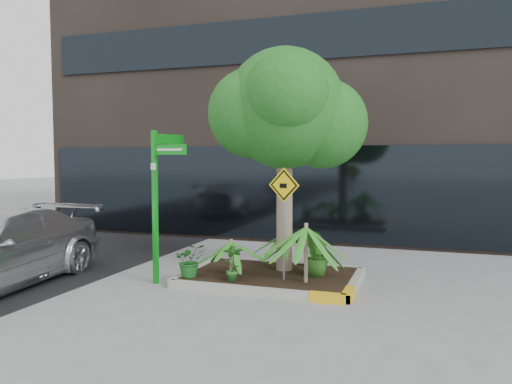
% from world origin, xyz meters
% --- Properties ---
extents(ground, '(80.00, 80.00, 0.00)m').
position_xyz_m(ground, '(0.00, 0.00, 0.00)').
color(ground, gray).
rests_on(ground, ground).
extents(building, '(18.00, 8.00, 15.00)m').
position_xyz_m(building, '(0.50, 8.50, 7.50)').
color(building, '#2D2621').
rests_on(building, ground).
extents(planter, '(3.35, 2.36, 0.15)m').
position_xyz_m(planter, '(0.23, 0.27, 0.10)').
color(planter, '#9E9E99').
rests_on(planter, ground).
extents(tree, '(3.05, 2.71, 4.58)m').
position_xyz_m(tree, '(0.35, 0.69, 3.34)').
color(tree, gray).
rests_on(tree, ground).
extents(palm_front, '(1.20, 1.20, 1.34)m').
position_xyz_m(palm_front, '(0.99, -0.17, 1.15)').
color(palm_front, gray).
rests_on(palm_front, ground).
extents(palm_left, '(0.77, 0.77, 0.86)m').
position_xyz_m(palm_left, '(-0.48, -0.09, 0.79)').
color(palm_left, gray).
rests_on(palm_left, ground).
extents(palm_back, '(0.81, 0.81, 0.90)m').
position_xyz_m(palm_back, '(0.29, 0.80, 0.82)').
color(palm_back, gray).
rests_on(palm_back, ground).
extents(shrub_a, '(0.80, 0.80, 0.64)m').
position_xyz_m(shrub_a, '(-1.15, -0.49, 0.47)').
color(shrub_a, '#18571B').
rests_on(shrub_a, planter).
extents(shrub_b, '(0.61, 0.61, 0.83)m').
position_xyz_m(shrub_b, '(1.07, 0.35, 0.57)').
color(shrub_b, '#2A5E1C').
rests_on(shrub_b, planter).
extents(shrub_c, '(0.47, 0.47, 0.69)m').
position_xyz_m(shrub_c, '(-0.26, -0.55, 0.50)').
color(shrub_c, '#245F1D').
rests_on(shrub_c, planter).
extents(shrub_d, '(0.56, 0.56, 0.76)m').
position_xyz_m(shrub_d, '(0.95, 1.09, 0.53)').
color(shrub_d, '#2C641D').
rests_on(shrub_d, planter).
extents(street_sign_post, '(0.83, 0.99, 2.89)m').
position_xyz_m(street_sign_post, '(-1.75, -0.55, 1.79)').
color(street_sign_post, '#0D9219').
rests_on(street_sign_post, ground).
extents(cattle_sign, '(0.62, 0.18, 2.05)m').
position_xyz_m(cattle_sign, '(0.56, -0.11, 1.54)').
color(cattle_sign, slate).
rests_on(cattle_sign, ground).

